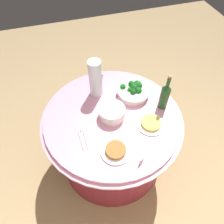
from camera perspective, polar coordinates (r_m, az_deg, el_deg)
ground_plane at (r=2.34m, az=-0.00°, el=-12.13°), size 6.00×6.00×0.00m
buffet_table at (r=2.02m, az=-0.00°, el=-7.37°), size 1.16×1.16×0.74m
broccoli_bowl at (r=1.85m, az=5.84°, el=5.71°), size 0.28×0.28×0.11m
plate_stack at (r=1.68m, az=-0.07°, el=-0.15°), size 0.21×0.21×0.09m
wine_bottle at (r=1.73m, az=13.94°, el=4.29°), size 0.07×0.07×0.34m
decorative_fruit_vase at (r=1.77m, az=-4.44°, el=8.73°), size 0.11×0.11×0.34m
serving_tongs at (r=1.60m, az=-7.82°, el=-7.06°), size 0.05×0.17×0.01m
food_plate_peanuts at (r=1.53m, az=1.01°, el=-10.26°), size 0.22×0.22×0.04m
food_plate_noodles at (r=1.68m, az=10.40°, el=-3.03°), size 0.22×0.22×0.04m
label_placard_front at (r=1.49m, az=7.92°, el=-12.64°), size 0.05×0.04×0.05m
label_placard_mid at (r=1.99m, az=-3.09°, el=9.44°), size 0.05×0.01×0.05m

